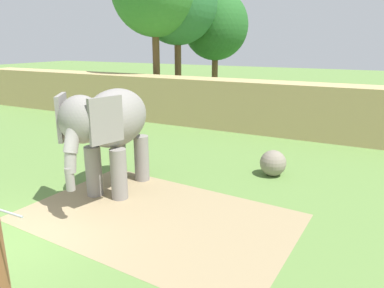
{
  "coord_description": "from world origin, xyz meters",
  "views": [
    {
      "loc": [
        7.06,
        -4.62,
        4.43
      ],
      "look_at": [
        2.23,
        4.79,
        1.4
      ],
      "focal_mm": 33.56,
      "sensor_mm": 36.0,
      "label": 1
    }
  ],
  "objects": [
    {
      "name": "embankment_wall",
      "position": [
        0.0,
        12.87,
        1.27
      ],
      "size": [
        36.0,
        1.8,
        2.53
      ],
      "primitive_type": "cube",
      "color": "tan",
      "rests_on": "ground"
    },
    {
      "name": "ground_plane",
      "position": [
        0.0,
        0.0,
        0.0
      ],
      "size": [
        120.0,
        120.0,
        0.0
      ],
      "primitive_type": "plane",
      "color": "#5B7F3D"
    },
    {
      "name": "elephant",
      "position": [
        0.28,
        3.4,
        2.09
      ],
      "size": [
        2.07,
        4.22,
        3.16
      ],
      "color": "gray",
      "rests_on": "ground"
    },
    {
      "name": "dirt_patch",
      "position": [
        2.35,
        2.52,
        0.0
      ],
      "size": [
        7.27,
        4.94,
        0.01
      ],
      "primitive_type": "cube",
      "rotation": [
        0.0,
        0.0,
        -0.07
      ],
      "color": "#937F5B",
      "rests_on": "ground"
    },
    {
      "name": "tree_behind_wall",
      "position": [
        -3.74,
        20.12,
        5.51
      ],
      "size": [
        4.65,
        4.65,
        7.97
      ],
      "color": "brown",
      "rests_on": "ground"
    },
    {
      "name": "tree_left_of_centre",
      "position": [
        -4.96,
        16.74,
        6.85
      ],
      "size": [
        5.15,
        5.15,
        9.59
      ],
      "color": "brown",
      "rests_on": "ground"
    },
    {
      "name": "enrichment_ball",
      "position": [
        4.24,
        6.92,
        0.44
      ],
      "size": [
        0.89,
        0.89,
        0.89
      ],
      "primitive_type": "sphere",
      "color": "gray",
      "rests_on": "ground"
    }
  ]
}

